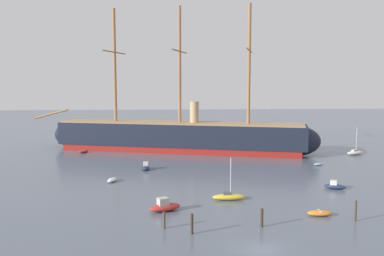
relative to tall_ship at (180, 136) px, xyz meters
name	(u,v)px	position (x,y,z in m)	size (l,w,h in m)	color
ground_plane	(261,250)	(5.51, -56.73, -3.50)	(400.00, 400.00, 0.00)	slate
tall_ship	(180,136)	(0.00, 0.00, 0.00)	(65.17, 23.95, 32.09)	maroon
motorboat_foreground_left	(165,206)	(-3.49, -44.22, -2.91)	(4.33, 3.15, 1.68)	#B22D28
dinghy_foreground_right	(320,213)	(14.66, -47.27, -3.15)	(2.97, 1.46, 0.68)	orange
sailboat_near_centre	(229,196)	(5.02, -39.92, -3.02)	(4.38, 1.32, 5.70)	gold
dinghy_mid_left	(112,180)	(-11.71, -28.51, -3.20)	(1.82, 2.73, 0.59)	silver
motorboat_mid_right	(335,186)	(21.42, -35.19, -3.04)	(3.31, 2.50, 1.28)	#1E284C
motorboat_alongside_bow	(146,167)	(-6.85, -19.60, -3.02)	(1.43, 3.27, 1.36)	#1E284C
dinghy_alongside_stern	(318,164)	(25.32, -17.89, -3.27)	(2.08, 1.36, 0.45)	#7FB2D6
dinghy_far_left	(84,151)	(-21.33, -0.52, -3.19)	(2.38, 2.70, 0.60)	#B22D28
sailboat_far_right	(355,152)	(37.45, -7.03, -3.00)	(4.73, 3.02, 5.93)	silver
dinghy_distant_centre	(208,143)	(7.45, 9.55, -3.16)	(2.94, 2.68, 0.66)	#236670
mooring_piling_nearest	(356,211)	(18.04, -49.29, -2.31)	(0.24, 0.24, 2.38)	#423323
mooring_piling_left_pair	(164,220)	(-3.57, -50.35, -2.60)	(0.29, 0.29, 1.80)	#4C3D2D
mooring_piling_right_pair	(192,224)	(-0.70, -52.22, -2.42)	(0.30, 0.30, 2.15)	#382B1E
mooring_piling_midwater	(262,218)	(7.01, -50.52, -2.49)	(0.31, 0.31, 2.02)	#382B1E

